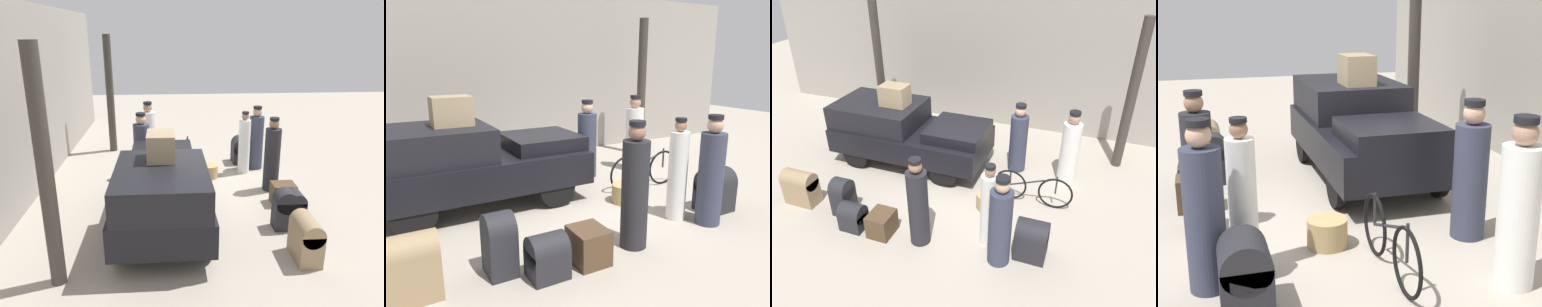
{
  "view_description": "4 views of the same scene",
  "coord_description": "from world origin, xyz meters",
  "views": [
    {
      "loc": [
        -8.6,
        0.83,
        3.88
      ],
      "look_at": [
        0.2,
        0.2,
        0.95
      ],
      "focal_mm": 35.0,
      "sensor_mm": 36.0,
      "label": 1
    },
    {
      "loc": [
        -3.16,
        -5.79,
        2.69
      ],
      "look_at": [
        0.2,
        0.2,
        0.95
      ],
      "focal_mm": 35.0,
      "sensor_mm": 36.0,
      "label": 2
    },
    {
      "loc": [
        2.77,
        -6.72,
        5.19
      ],
      "look_at": [
        0.2,
        0.2,
        0.95
      ],
      "focal_mm": 35.0,
      "sensor_mm": 36.0,
      "label": 3
    },
    {
      "loc": [
        6.88,
        -1.75,
        2.92
      ],
      "look_at": [
        0.2,
        0.2,
        0.95
      ],
      "focal_mm": 50.0,
      "sensor_mm": 36.0,
      "label": 4
    }
  ],
  "objects": [
    {
      "name": "conductor_in_dark_uniform",
      "position": [
        2.43,
        1.36,
        0.84
      ],
      "size": [
        0.43,
        0.43,
        1.85
      ],
      "color": "white",
      "rests_on": "ground"
    },
    {
      "name": "porter_lifting_near_truck",
      "position": [
        0.02,
        -1.78,
        0.86
      ],
      "size": [
        0.39,
        0.39,
        1.87
      ],
      "color": "#232328",
      "rests_on": "ground"
    },
    {
      "name": "suitcase_tan_flat",
      "position": [
        -0.79,
        -1.86,
        0.25
      ],
      "size": [
        0.46,
        0.53,
        0.49
      ],
      "color": "#4C3823",
      "rests_on": "ground"
    },
    {
      "name": "canopy_pillar_left",
      "position": [
        -3.37,
        2.61,
        1.88
      ],
      "size": [
        0.24,
        0.24,
        3.76
      ],
      "color": "#38332D",
      "rests_on": "ground"
    },
    {
      "name": "suitcase_black_upright",
      "position": [
        2.13,
        -1.42,
        0.4
      ],
      "size": [
        0.58,
        0.5,
        0.79
      ],
      "color": "#232328",
      "rests_on": "ground"
    },
    {
      "name": "porter_with_bicycle",
      "position": [
        1.27,
        -1.34,
        0.82
      ],
      "size": [
        0.32,
        0.32,
        1.76
      ],
      "color": "white",
      "rests_on": "ground"
    },
    {
      "name": "trunk_umber_medium",
      "position": [
        -1.92,
        -1.54,
        0.43
      ],
      "size": [
        0.36,
        0.46,
        0.84
      ],
      "color": "#232328",
      "rests_on": "ground"
    },
    {
      "name": "porter_standing_middle",
      "position": [
        1.6,
        -1.76,
        0.84
      ],
      "size": [
        0.41,
        0.41,
        1.84
      ],
      "color": "#33384C",
      "rests_on": "ground"
    },
    {
      "name": "trunk_barrel_dark",
      "position": [
        -3.01,
        -1.57,
        0.42
      ],
      "size": [
        0.72,
        0.41,
        0.81
      ],
      "color": "#937A56",
      "rests_on": "ground"
    },
    {
      "name": "truck",
      "position": [
        -1.69,
        0.94,
        0.87
      ],
      "size": [
        3.96,
        1.79,
        1.56
      ],
      "color": "black",
      "rests_on": "ground"
    },
    {
      "name": "ground_plane",
      "position": [
        0.0,
        0.0,
        0.0
      ],
      "size": [
        30.0,
        30.0,
        0.0
      ],
      "primitive_type": "plane",
      "color": "#A89E8E"
    },
    {
      "name": "trunk_on_truck_roof",
      "position": [
        -1.92,
        0.94,
        1.81
      ],
      "size": [
        0.67,
        0.51,
        0.51
      ],
      "color": "#9E8966",
      "rests_on": "truck"
    },
    {
      "name": "bicycle",
      "position": [
        1.82,
        0.18,
        0.39
      ],
      "size": [
        1.77,
        0.04,
        0.81
      ],
      "color": "black",
      "rests_on": "ground"
    },
    {
      "name": "trunk_wicker_pale",
      "position": [
        -1.43,
        -1.91,
        0.29
      ],
      "size": [
        0.48,
        0.42,
        0.59
      ],
      "color": "#232328",
      "rests_on": "ground"
    },
    {
      "name": "porter_carrying_trunk",
      "position": [
        1.17,
        1.5,
        0.81
      ],
      "size": [
        0.44,
        0.44,
        1.79
      ],
      "color": "#33384C",
      "rests_on": "ground"
    },
    {
      "name": "wicker_basket",
      "position": [
        0.95,
        -0.31,
        0.18
      ],
      "size": [
        0.51,
        0.51,
        0.36
      ],
      "color": "tan",
      "rests_on": "ground"
    }
  ]
}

